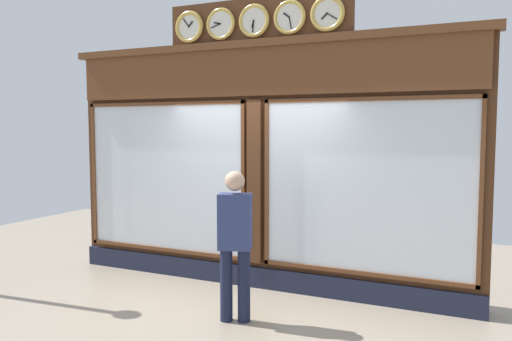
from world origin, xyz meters
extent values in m
cube|color=#4C2B16|center=(0.00, -0.15, 1.60)|extent=(5.80, 0.30, 3.21)
cube|color=#191E33|center=(0.00, 0.02, 0.14)|extent=(5.80, 0.08, 0.28)
cube|color=brown|center=(0.00, 0.04, 2.90)|extent=(5.69, 0.08, 0.63)
cube|color=brown|center=(0.00, 0.02, 3.26)|extent=(5.92, 0.20, 0.10)
cube|color=silver|center=(-1.48, 0.01, 1.44)|extent=(2.55, 0.02, 2.08)
cube|color=brown|center=(-1.48, 0.04, 2.51)|extent=(2.65, 0.04, 0.05)
cube|color=brown|center=(-1.48, 0.04, 0.37)|extent=(2.65, 0.04, 0.05)
cube|color=brown|center=(-2.78, 0.04, 1.44)|extent=(0.05, 0.04, 2.18)
cube|color=brown|center=(-0.18, 0.04, 1.44)|extent=(0.05, 0.04, 2.18)
cube|color=silver|center=(1.48, 0.01, 1.44)|extent=(2.55, 0.02, 2.08)
cube|color=brown|center=(1.48, 0.04, 2.51)|extent=(2.65, 0.04, 0.05)
cube|color=brown|center=(1.48, 0.04, 0.37)|extent=(2.65, 0.04, 0.05)
cube|color=brown|center=(2.78, 0.04, 1.44)|extent=(0.05, 0.04, 2.18)
cube|color=brown|center=(0.18, 0.04, 1.44)|extent=(0.05, 0.04, 2.18)
cube|color=#4C2B16|center=(0.00, 0.03, 1.44)|extent=(0.20, 0.10, 2.18)
cube|color=#4C2B16|center=(0.00, -0.02, 3.55)|extent=(2.60, 0.06, 0.62)
cylinder|color=white|center=(-0.99, 0.06, 3.55)|extent=(0.35, 0.02, 0.35)
torus|color=gold|center=(-0.99, 0.06, 3.55)|extent=(0.44, 0.06, 0.44)
cube|color=black|center=(-0.95, 0.07, 3.52)|extent=(0.08, 0.01, 0.08)
cube|color=black|center=(-1.05, 0.07, 3.51)|extent=(0.13, 0.01, 0.09)
sphere|color=black|center=(-0.99, 0.08, 3.55)|extent=(0.02, 0.02, 0.02)
cylinder|color=white|center=(-0.49, 0.06, 3.55)|extent=(0.35, 0.02, 0.35)
torus|color=gold|center=(-0.49, 0.06, 3.55)|extent=(0.43, 0.05, 0.43)
cube|color=black|center=(-0.46, 0.07, 3.58)|extent=(0.09, 0.01, 0.07)
cube|color=black|center=(-0.51, 0.07, 3.48)|extent=(0.04, 0.01, 0.15)
sphere|color=black|center=(-0.49, 0.08, 3.55)|extent=(0.02, 0.02, 0.02)
cylinder|color=white|center=(0.00, 0.06, 3.55)|extent=(0.35, 0.02, 0.35)
torus|color=gold|center=(0.00, 0.06, 3.55)|extent=(0.43, 0.05, 0.43)
cube|color=black|center=(0.01, 0.07, 3.50)|extent=(0.04, 0.01, 0.10)
cube|color=black|center=(0.01, 0.07, 3.48)|extent=(0.03, 0.01, 0.15)
sphere|color=black|center=(0.00, 0.08, 3.55)|extent=(0.02, 0.02, 0.02)
cylinder|color=white|center=(0.49, 0.06, 3.55)|extent=(0.35, 0.02, 0.35)
torus|color=gold|center=(0.49, 0.06, 3.55)|extent=(0.43, 0.05, 0.43)
cube|color=black|center=(0.54, 0.07, 3.56)|extent=(0.10, 0.01, 0.04)
cube|color=black|center=(0.56, 0.07, 3.53)|extent=(0.15, 0.01, 0.06)
sphere|color=black|center=(0.49, 0.08, 3.55)|extent=(0.02, 0.02, 0.02)
cylinder|color=white|center=(0.99, 0.06, 3.55)|extent=(0.35, 0.02, 0.35)
torus|color=gold|center=(0.99, 0.06, 3.55)|extent=(0.44, 0.06, 0.44)
cube|color=black|center=(0.96, 0.07, 3.59)|extent=(0.08, 0.01, 0.08)
cube|color=black|center=(1.03, 0.07, 3.61)|extent=(0.10, 0.01, 0.13)
sphere|color=black|center=(0.99, 0.08, 3.55)|extent=(0.02, 0.02, 0.02)
cylinder|color=#191E38|center=(-0.22, 1.26, 0.41)|extent=(0.14, 0.14, 0.82)
cylinder|color=#191E38|center=(-0.41, 1.20, 0.41)|extent=(0.14, 0.14, 0.82)
cube|color=navy|center=(-0.32, 1.23, 1.13)|extent=(0.41, 0.32, 0.62)
sphere|color=tan|center=(-0.32, 1.23, 1.58)|extent=(0.22, 0.22, 0.22)
camera|label=1|loc=(-2.90, 6.21, 2.16)|focal=36.06mm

